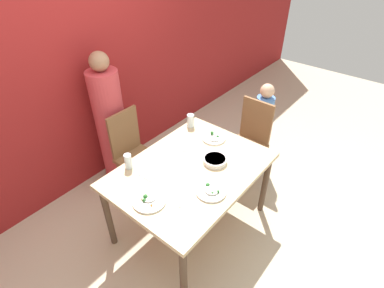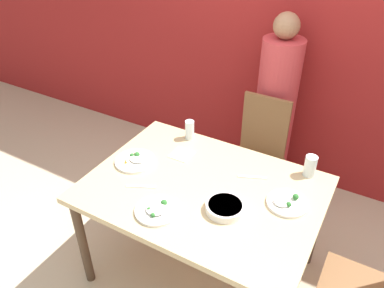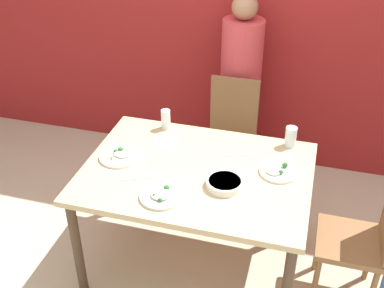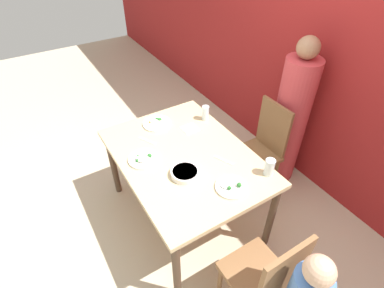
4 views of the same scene
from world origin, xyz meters
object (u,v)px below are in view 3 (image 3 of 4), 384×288
chair_adult_spot (230,137)px  bowl_curry (225,183)px  chair_child_spot (365,235)px  person_adult (240,96)px  plate_rice_adult (161,195)px  glass_water_tall (166,119)px

chair_adult_spot → bowl_curry: size_ratio=4.46×
chair_adult_spot → chair_child_spot: bearing=-41.0°
chair_adult_spot → person_adult: person_adult is taller
person_adult → plate_rice_adult: size_ratio=6.25×
chair_child_spot → person_adult: (-1.01, 1.20, 0.20)m
chair_adult_spot → person_adult: (-0.00, 0.33, 0.20)m
bowl_curry → glass_water_tall: size_ratio=1.54×
bowl_curry → glass_water_tall: 0.78m
plate_rice_adult → chair_child_spot: bearing=14.3°
person_adult → bowl_curry: person_adult is taller
chair_child_spot → glass_water_tall: (-1.39, 0.45, 0.33)m
chair_adult_spot → glass_water_tall: size_ratio=6.85×
bowl_curry → glass_water_tall: bearing=134.8°
bowl_curry → plate_rice_adult: (-0.33, -0.20, -0.01)m
chair_adult_spot → bowl_curry: 1.03m
plate_rice_adult → glass_water_tall: 0.78m
person_adult → glass_water_tall: (-0.39, -0.75, 0.13)m
chair_child_spot → bowl_curry: 0.90m
plate_rice_adult → glass_water_tall: glass_water_tall is taller
person_adult → plate_rice_adult: bearing=-96.4°
chair_adult_spot → bowl_curry: bearing=-80.7°
plate_rice_adult → person_adult: bearing=83.6°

